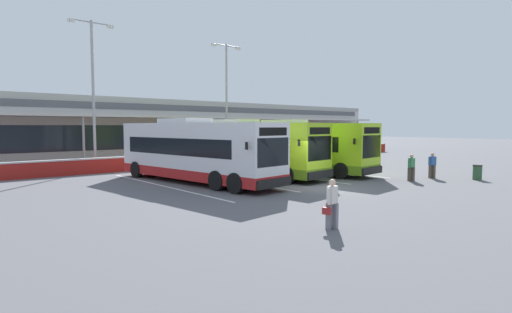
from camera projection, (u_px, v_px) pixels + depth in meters
ground_plane at (320, 187)px, 22.00m from camera, size 200.00×200.00×0.00m
terminal_building at (121, 129)px, 42.04m from camera, size 70.00×13.00×6.00m
red_barrier_wall at (183, 160)px, 32.88m from camera, size 60.00×0.40×1.10m
coach_bus_leftmost at (195, 152)px, 23.70m from camera, size 3.98×12.35×3.78m
coach_bus_left_centre at (245, 149)px, 27.12m from camera, size 3.98×12.35×3.78m
coach_bus_centre at (295, 147)px, 29.21m from camera, size 3.98×12.35×3.78m
bay_stripe_far_west at (163, 186)px, 22.40m from camera, size 0.14×13.00×0.01m
bay_stripe_west at (224, 179)px, 25.15m from camera, size 0.14×13.00×0.01m
bay_stripe_mid_west at (273, 174)px, 27.89m from camera, size 0.14×13.00×0.01m
bay_stripe_centre at (313, 170)px, 30.64m from camera, size 0.14×13.00×0.01m
pedestrian_with_handbag at (332, 203)px, 12.92m from camera, size 0.64×0.31×1.62m
pedestrian_child at (432, 165)px, 25.67m from camera, size 0.52×0.40×1.62m
pedestrian_near_bin at (411, 167)px, 24.34m from camera, size 0.54×0.35×1.62m
lamp_post_west at (93, 86)px, 29.63m from camera, size 3.24×0.28×11.00m
lamp_post_centre at (227, 95)px, 38.13m from camera, size 3.24×0.28×11.00m
litter_bin at (477, 172)px, 24.94m from camera, size 0.54×0.54×0.93m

